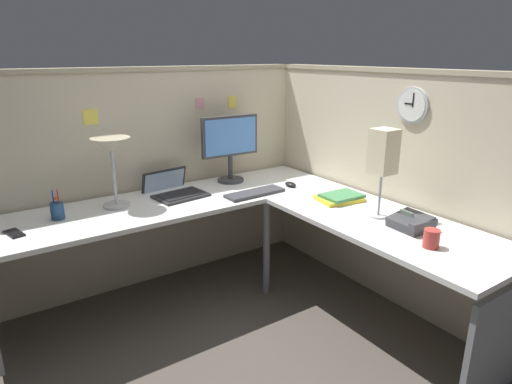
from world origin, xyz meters
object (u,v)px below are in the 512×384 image
(office_phone, at_px, (412,223))
(wall_clock, at_px, (413,105))
(desk_lamp_dome, at_px, (111,151))
(coffee_mug, at_px, (431,239))
(cell_phone, at_px, (14,233))
(desk_lamp_paper, at_px, (383,154))
(keyboard, at_px, (255,193))
(book_stack, at_px, (340,197))
(monitor, at_px, (230,144))
(pen_cup, at_px, (57,211))
(laptop, at_px, (173,190))
(computer_mouse, at_px, (290,184))

(office_phone, distance_m, wall_clock, 0.74)
(desk_lamp_dome, xyz_separation_m, coffee_mug, (1.12, -1.52, -0.32))
(cell_phone, height_order, desk_lamp_paper, desk_lamp_paper)
(coffee_mug, height_order, wall_clock, wall_clock)
(keyboard, xyz_separation_m, book_stack, (0.40, -0.43, 0.01))
(monitor, bearing_deg, pen_cup, -174.96)
(laptop, relative_size, coffee_mug, 4.35)
(computer_mouse, bearing_deg, wall_clock, -63.02)
(book_stack, bearing_deg, cell_phone, 162.72)
(computer_mouse, xyz_separation_m, cell_phone, (-1.80, 0.15, -0.01))
(keyboard, bearing_deg, desk_lamp_paper, -66.07)
(book_stack, bearing_deg, pen_cup, 156.89)
(office_phone, relative_size, desk_lamp_paper, 0.41)
(desk_lamp_dome, relative_size, book_stack, 1.42)
(pen_cup, xyz_separation_m, book_stack, (1.62, -0.69, -0.03))
(monitor, relative_size, coffee_mug, 5.21)
(desk_lamp_dome, bearing_deg, laptop, 5.75)
(desk_lamp_dome, bearing_deg, desk_lamp_paper, -40.79)
(laptop, height_order, desk_lamp_dome, desk_lamp_dome)
(pen_cup, relative_size, wall_clock, 0.82)
(pen_cup, bearing_deg, desk_lamp_dome, 4.77)
(pen_cup, xyz_separation_m, desk_lamp_paper, (1.60, -1.04, 0.33))
(monitor, bearing_deg, desk_lamp_dome, -174.86)
(keyboard, height_order, desk_lamp_paper, desk_lamp_paper)
(keyboard, bearing_deg, book_stack, -48.72)
(laptop, bearing_deg, coffee_mug, -65.64)
(cell_phone, bearing_deg, keyboard, -19.82)
(monitor, relative_size, keyboard, 1.16)
(desk_lamp_paper, distance_m, wall_clock, 0.41)
(laptop, xyz_separation_m, keyboard, (0.46, -0.34, -0.01))
(pen_cup, height_order, desk_lamp_paper, desk_lamp_paper)
(keyboard, bearing_deg, wall_clock, -47.43)
(computer_mouse, relative_size, desk_lamp_paper, 0.20)
(laptop, xyz_separation_m, book_stack, (0.86, -0.76, -0.00))
(monitor, xyz_separation_m, desk_lamp_paper, (0.34, -1.15, 0.09))
(book_stack, bearing_deg, computer_mouse, 99.57)
(office_phone, bearing_deg, computer_mouse, 92.53)
(desk_lamp_dome, relative_size, desk_lamp_paper, 0.84)
(laptop, distance_m, desk_lamp_paper, 1.43)
(laptop, xyz_separation_m, computer_mouse, (0.78, -0.33, -0.01))
(desk_lamp_dome, relative_size, wall_clock, 2.02)
(pen_cup, distance_m, coffee_mug, 2.09)
(computer_mouse, distance_m, desk_lamp_paper, 0.87)
(keyboard, height_order, coffee_mug, coffee_mug)
(desk_lamp_paper, distance_m, coffee_mug, 0.57)
(laptop, bearing_deg, office_phone, -58.51)
(wall_clock, bearing_deg, desk_lamp_paper, -168.03)
(book_stack, height_order, wall_clock, wall_clock)
(cell_phone, xyz_separation_m, book_stack, (1.87, -0.58, 0.02))
(desk_lamp_paper, bearing_deg, pen_cup, 146.94)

